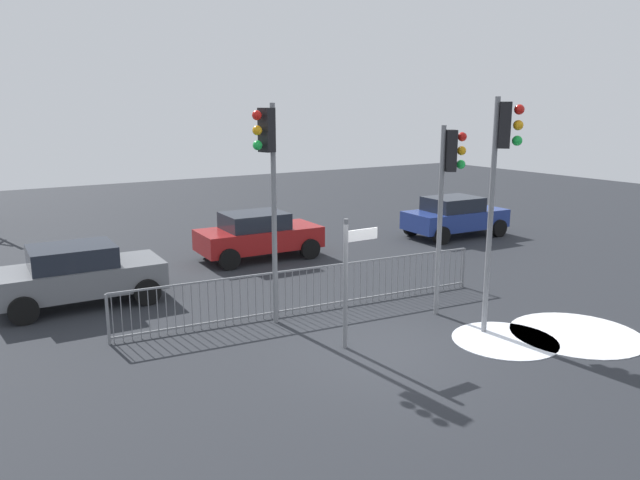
{
  "coord_description": "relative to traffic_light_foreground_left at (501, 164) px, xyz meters",
  "views": [
    {
      "loc": [
        -6.94,
        -8.82,
        4.67
      ],
      "look_at": [
        0.3,
        2.79,
        1.66
      ],
      "focal_mm": 33.97,
      "sensor_mm": 36.0,
      "label": 1
    }
  ],
  "objects": [
    {
      "name": "snow_patch_kerb",
      "position": [
        1.45,
        -1.03,
        -3.56
      ],
      "size": [
        2.69,
        2.69,
        0.01
      ],
      "primitive_type": "cylinder",
      "color": "white",
      "rests_on": "ground"
    },
    {
      "name": "car_grey_near",
      "position": [
        -6.98,
        6.58,
        -2.8
      ],
      "size": [
        3.85,
        2.01,
        1.47
      ],
      "rotation": [
        0.0,
        0.0,
        -0.03
      ],
      "color": "slate",
      "rests_on": "ground"
    },
    {
      "name": "pedestrian_guard_railing",
      "position": [
        -2.55,
        3.17,
        -3.01
      ],
      "size": [
        8.98,
        0.94,
        1.07
      ],
      "rotation": [
        0.0,
        0.0,
        -0.1
      ],
      "color": "slate",
      "rests_on": "ground"
    },
    {
      "name": "traffic_light_rear_left",
      "position": [
        -3.7,
        2.95,
        -0.08
      ],
      "size": [
        0.56,
        0.36,
        4.76
      ],
      "rotation": [
        0.0,
        0.0,
        1.81
      ],
      "color": "slate",
      "rests_on": "ground"
    },
    {
      "name": "traffic_light_foreground_left",
      "position": [
        0.0,
        0.0,
        0.0
      ],
      "size": [
        0.46,
        0.47,
        4.88
      ],
      "rotation": [
        0.0,
        0.0,
        3.9
      ],
      "color": "slate",
      "rests_on": "ground"
    },
    {
      "name": "car_red_mid",
      "position": [
        -1.3,
        8.42,
        -2.8
      ],
      "size": [
        3.86,
        2.05,
        1.47
      ],
      "rotation": [
        0.0,
        0.0,
        -0.04
      ],
      "color": "maroon",
      "rests_on": "ground"
    },
    {
      "name": "snow_patch_island",
      "position": [
        -0.09,
        -0.47,
        -3.56
      ],
      "size": [
        2.13,
        2.13,
        0.01
      ],
      "primitive_type": "cylinder",
      "color": "white",
      "rests_on": "ground"
    },
    {
      "name": "ground_plane",
      "position": [
        -2.53,
        0.47,
        -3.57
      ],
      "size": [
        60.0,
        60.0,
        0.0
      ],
      "primitive_type": "plane",
      "color": "#26282D"
    },
    {
      "name": "traffic_light_mid_left",
      "position": [
        -0.03,
        1.44,
        -0.42
      ],
      "size": [
        0.52,
        0.41,
        4.29
      ],
      "rotation": [
        0.0,
        0.0,
        4.23
      ],
      "color": "slate",
      "rests_on": "ground"
    },
    {
      "name": "car_blue_far",
      "position": [
        6.33,
        7.61,
        -2.8
      ],
      "size": [
        3.88,
        2.09,
        1.47
      ],
      "rotation": [
        0.0,
        0.0,
        -0.05
      ],
      "color": "navy",
      "rests_on": "ground"
    },
    {
      "name": "direction_sign_post",
      "position": [
        -3.01,
        0.96,
        -2.09
      ],
      "size": [
        0.79,
        0.09,
        2.6
      ],
      "rotation": [
        0.0,
        0.0,
        0.01
      ],
      "color": "slate",
      "rests_on": "ground"
    }
  ]
}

